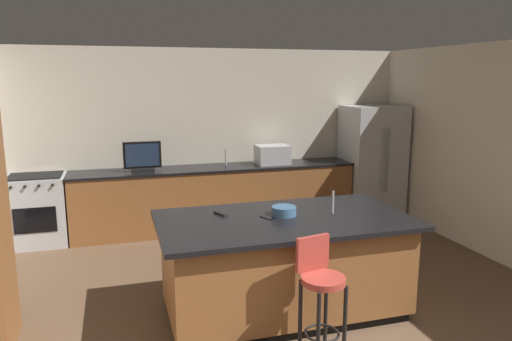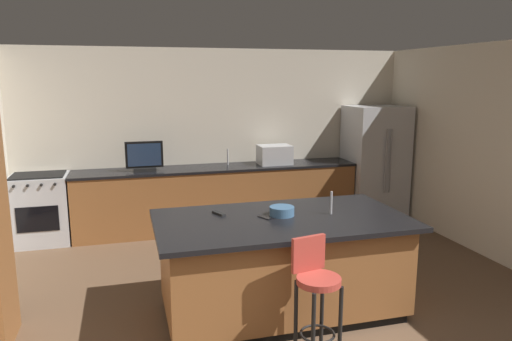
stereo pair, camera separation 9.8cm
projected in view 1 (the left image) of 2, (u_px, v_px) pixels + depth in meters
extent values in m
cube|color=beige|center=(215.00, 137.00, 7.24)|extent=(6.33, 0.12, 2.62)
cube|color=beige|center=(506.00, 154.00, 5.65)|extent=(0.12, 5.55, 2.62)
cube|color=brown|center=(217.00, 199.00, 7.03)|extent=(4.08, 0.60, 0.89)
cube|color=black|center=(217.00, 168.00, 6.94)|extent=(4.11, 0.62, 0.04)
cube|color=black|center=(283.00, 307.00, 4.57)|extent=(2.08, 1.02, 0.09)
cube|color=brown|center=(284.00, 263.00, 4.48)|extent=(2.16, 1.10, 0.80)
cube|color=black|center=(284.00, 220.00, 4.40)|extent=(2.32, 1.26, 0.04)
cube|color=#B7BABF|center=(372.00, 162.00, 7.58)|extent=(0.86, 0.75, 1.77)
cylinder|color=gray|center=(383.00, 161.00, 7.17)|extent=(0.02, 0.02, 0.97)
cylinder|color=gray|center=(388.00, 161.00, 7.19)|extent=(0.02, 0.02, 0.97)
cube|color=#B7BABF|center=(38.00, 211.00, 6.35)|extent=(0.73, 0.60, 0.92)
cube|color=black|center=(35.00, 220.00, 6.07)|extent=(0.51, 0.01, 0.33)
cube|color=black|center=(35.00, 176.00, 6.26)|extent=(0.66, 0.50, 0.02)
cylinder|color=black|center=(11.00, 187.00, 5.91)|extent=(0.04, 0.03, 0.04)
cylinder|color=black|center=(25.00, 187.00, 5.95)|extent=(0.04, 0.03, 0.04)
cylinder|color=black|center=(39.00, 186.00, 6.00)|extent=(0.04, 0.03, 0.04)
cylinder|color=black|center=(53.00, 185.00, 6.04)|extent=(0.04, 0.03, 0.04)
cube|color=#B7BABF|center=(272.00, 155.00, 7.15)|extent=(0.48, 0.36, 0.28)
cube|color=black|center=(143.00, 170.00, 6.59)|extent=(0.31, 0.16, 0.05)
cube|color=black|center=(142.00, 155.00, 6.55)|extent=(0.51, 0.05, 0.37)
cube|color=#1E2D47|center=(142.00, 155.00, 6.53)|extent=(0.45, 0.01, 0.31)
cylinder|color=#B2B2B7|center=(226.00, 157.00, 7.05)|extent=(0.02, 0.02, 0.24)
cylinder|color=#B2B2B7|center=(333.00, 202.00, 4.51)|extent=(0.02, 0.02, 0.22)
cylinder|color=#B23D33|center=(323.00, 280.00, 3.62)|extent=(0.34, 0.34, 0.05)
cube|color=#B23D33|center=(313.00, 253.00, 3.72)|extent=(0.29, 0.09, 0.28)
cylinder|color=black|center=(318.00, 335.00, 3.53)|extent=(0.03, 0.03, 0.67)
cylinder|color=black|center=(345.00, 327.00, 3.64)|extent=(0.03, 0.03, 0.67)
cylinder|color=black|center=(300.00, 320.00, 3.74)|extent=(0.03, 0.03, 0.67)
cylinder|color=black|center=(326.00, 313.00, 3.85)|extent=(0.03, 0.03, 0.67)
torus|color=black|center=(322.00, 333.00, 3.71)|extent=(0.28, 0.28, 0.02)
cylinder|color=#3F668C|center=(284.00, 211.00, 4.47)|extent=(0.23, 0.23, 0.09)
cube|color=black|center=(268.00, 217.00, 4.40)|extent=(0.13, 0.17, 0.01)
cube|color=black|center=(221.00, 214.00, 4.50)|extent=(0.11, 0.17, 0.02)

